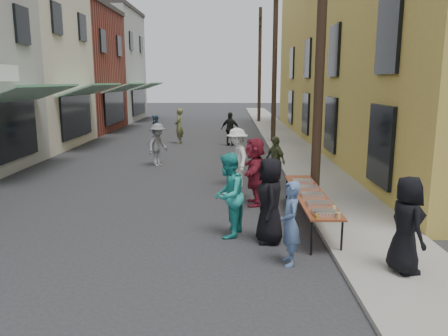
{
  "coord_description": "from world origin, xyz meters",
  "views": [
    {
      "loc": [
        1.92,
        -8.86,
        3.32
      ],
      "look_at": [
        1.79,
        1.27,
        1.3
      ],
      "focal_mm": 35.0,
      "sensor_mm": 36.0,
      "label": 1
    }
  ],
  "objects_px": {
    "serving_table": "(310,195)",
    "catering_tray_sausage": "(325,213)",
    "utility_pole_far": "(260,66)",
    "guest_front_a": "(270,201)",
    "server": "(406,225)",
    "utility_pole_mid": "(275,59)",
    "utility_pole_near": "(321,35)",
    "guest_front_c": "(228,195)"
  },
  "relations": [
    {
      "from": "guest_front_a",
      "to": "serving_table",
      "type": "bearing_deg",
      "value": 135.63
    },
    {
      "from": "utility_pole_mid",
      "to": "catering_tray_sausage",
      "type": "xyz_separation_m",
      "value": [
        -0.5,
        -15.62,
        -3.71
      ]
    },
    {
      "from": "guest_front_c",
      "to": "server",
      "type": "relative_size",
      "value": 1.1
    },
    {
      "from": "utility_pole_near",
      "to": "utility_pole_far",
      "type": "height_order",
      "value": "same"
    },
    {
      "from": "catering_tray_sausage",
      "to": "server",
      "type": "distance_m",
      "value": 1.62
    },
    {
      "from": "guest_front_a",
      "to": "guest_front_c",
      "type": "distance_m",
      "value": 0.93
    },
    {
      "from": "serving_table",
      "to": "guest_front_a",
      "type": "bearing_deg",
      "value": -131.69
    },
    {
      "from": "utility_pole_near",
      "to": "guest_front_c",
      "type": "bearing_deg",
      "value": -130.71
    },
    {
      "from": "utility_pole_mid",
      "to": "guest_front_a",
      "type": "height_order",
      "value": "utility_pole_mid"
    },
    {
      "from": "utility_pole_far",
      "to": "utility_pole_near",
      "type": "bearing_deg",
      "value": -90.0
    },
    {
      "from": "utility_pole_far",
      "to": "serving_table",
      "type": "relative_size",
      "value": 2.25
    },
    {
      "from": "utility_pole_near",
      "to": "guest_front_c",
      "type": "relative_size",
      "value": 4.9
    },
    {
      "from": "utility_pole_far",
      "to": "guest_front_c",
      "type": "relative_size",
      "value": 4.9
    },
    {
      "from": "utility_pole_far",
      "to": "server",
      "type": "height_order",
      "value": "utility_pole_far"
    },
    {
      "from": "guest_front_a",
      "to": "catering_tray_sausage",
      "type": "bearing_deg",
      "value": 62.7
    },
    {
      "from": "utility_pole_far",
      "to": "guest_front_a",
      "type": "relative_size",
      "value": 5.02
    },
    {
      "from": "utility_pole_far",
      "to": "serving_table",
      "type": "distance_m",
      "value": 26.25
    },
    {
      "from": "utility_pole_mid",
      "to": "server",
      "type": "distance_m",
      "value": 17.17
    },
    {
      "from": "serving_table",
      "to": "guest_front_c",
      "type": "distance_m",
      "value": 2.09
    },
    {
      "from": "serving_table",
      "to": "catering_tray_sausage",
      "type": "bearing_deg",
      "value": -90.0
    },
    {
      "from": "catering_tray_sausage",
      "to": "serving_table",
      "type": "bearing_deg",
      "value": 90.0
    },
    {
      "from": "utility_pole_near",
      "to": "serving_table",
      "type": "relative_size",
      "value": 2.25
    },
    {
      "from": "utility_pole_near",
      "to": "guest_front_c",
      "type": "height_order",
      "value": "utility_pole_near"
    },
    {
      "from": "utility_pole_far",
      "to": "serving_table",
      "type": "height_order",
      "value": "utility_pole_far"
    },
    {
      "from": "server",
      "to": "utility_pole_mid",
      "type": "bearing_deg",
      "value": -7.31
    },
    {
      "from": "catering_tray_sausage",
      "to": "guest_front_c",
      "type": "distance_m",
      "value": 2.08
    },
    {
      "from": "utility_pole_mid",
      "to": "serving_table",
      "type": "xyz_separation_m",
      "value": [
        -0.5,
        -13.97,
        -3.79
      ]
    },
    {
      "from": "utility_pole_near",
      "to": "utility_pole_mid",
      "type": "xyz_separation_m",
      "value": [
        0.0,
        12.0,
        0.0
      ]
    },
    {
      "from": "utility_pole_far",
      "to": "guest_front_a",
      "type": "xyz_separation_m",
      "value": [
        -1.54,
        -27.14,
        -3.6
      ]
    },
    {
      "from": "utility_pole_far",
      "to": "guest_front_c",
      "type": "bearing_deg",
      "value": -95.13
    },
    {
      "from": "catering_tray_sausage",
      "to": "server",
      "type": "bearing_deg",
      "value": -46.13
    },
    {
      "from": "utility_pole_mid",
      "to": "utility_pole_far",
      "type": "distance_m",
      "value": 12.0
    },
    {
      "from": "server",
      "to": "serving_table",
      "type": "bearing_deg",
      "value": 12.25
    },
    {
      "from": "utility_pole_near",
      "to": "server",
      "type": "bearing_deg",
      "value": -82.64
    },
    {
      "from": "serving_table",
      "to": "catering_tray_sausage",
      "type": "height_order",
      "value": "catering_tray_sausage"
    },
    {
      "from": "utility_pole_far",
      "to": "server",
      "type": "xyz_separation_m",
      "value": [
        0.62,
        -28.78,
        -3.56
      ]
    },
    {
      "from": "utility_pole_mid",
      "to": "guest_front_c",
      "type": "height_order",
      "value": "utility_pole_mid"
    },
    {
      "from": "utility_pole_near",
      "to": "guest_front_a",
      "type": "xyz_separation_m",
      "value": [
        -1.54,
        -3.14,
        -3.6
      ]
    },
    {
      "from": "catering_tray_sausage",
      "to": "guest_front_c",
      "type": "bearing_deg",
      "value": 156.7
    },
    {
      "from": "utility_pole_near",
      "to": "utility_pole_far",
      "type": "xyz_separation_m",
      "value": [
        0.0,
        24.0,
        0.0
      ]
    },
    {
      "from": "guest_front_a",
      "to": "server",
      "type": "bearing_deg",
      "value": 50.12
    },
    {
      "from": "utility_pole_near",
      "to": "guest_front_a",
      "type": "bearing_deg",
      "value": -116.18
    }
  ]
}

